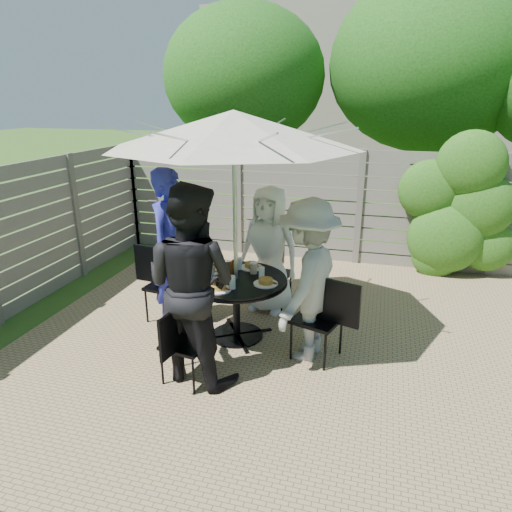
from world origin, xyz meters
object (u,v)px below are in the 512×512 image
(person_left, at_px, (174,249))
(bicycle, at_px, (184,225))
(umbrella, at_px, (234,129))
(coffee_cup, at_px, (254,268))
(person_back, at_px, (269,250))
(chair_left, at_px, (168,299))
(syrup_jug, at_px, (234,269))
(glass_back, at_px, (239,264))
(glass_left, at_px, (211,272))
(plate_front, at_px, (219,288))
(glass_front, at_px, (232,282))
(person_front, at_px, (191,285))
(person_right, at_px, (308,281))
(plate_right, at_px, (266,282))
(plate_back, at_px, (251,266))
(glass_right, at_px, (262,273))
(chair_right, at_px, (318,335))
(plate_left, at_px, (208,271))
(patio_table, at_px, (236,297))
(chair_back, at_px, (273,286))
(chair_front, at_px, (187,359))

(person_left, height_order, bicycle, person_left)
(umbrella, distance_m, coffee_cup, 1.54)
(person_back, distance_m, chair_left, 1.38)
(syrup_jug, bearing_deg, glass_back, 90.32)
(coffee_cup, bearing_deg, chair_left, 179.96)
(glass_back, height_order, glass_left, same)
(plate_front, bearing_deg, glass_left, 123.74)
(glass_front, bearing_deg, person_front, -112.18)
(person_right, height_order, coffee_cup, person_right)
(plate_right, relative_size, syrup_jug, 1.62)
(plate_back, relative_size, glass_right, 1.86)
(plate_right, bearing_deg, person_front, -125.21)
(chair_right, bearing_deg, glass_front, 22.97)
(person_back, bearing_deg, plate_left, -113.45)
(patio_table, xyz_separation_m, chair_left, (-0.95, 0.20, -0.23))
(plate_left, height_order, glass_left, glass_left)
(person_front, relative_size, plate_left, 7.39)
(chair_back, distance_m, glass_left, 1.22)
(plate_back, distance_m, glass_front, 0.63)
(person_right, bearing_deg, person_back, -135.00)
(glass_left, bearing_deg, chair_back, 64.67)
(plate_left, bearing_deg, coffee_cup, 13.80)
(umbrella, height_order, glass_back, umbrella)
(person_right, bearing_deg, patio_table, -90.00)
(chair_right, distance_m, glass_right, 0.88)
(chair_front, distance_m, bicycle, 3.74)
(chair_left, distance_m, plate_back, 1.13)
(person_right, height_order, bicycle, person_right)
(chair_left, xyz_separation_m, plate_front, (0.87, -0.55, 0.47))
(chair_front, bearing_deg, person_right, -43.08)
(syrup_jug, bearing_deg, person_right, -14.98)
(chair_left, distance_m, glass_front, 1.22)
(bicycle, bearing_deg, person_left, -73.15)
(person_left, bearing_deg, plate_back, -66.55)
(chair_front, distance_m, plate_left, 1.14)
(chair_back, xyz_separation_m, plate_front, (-0.27, -1.30, 0.48))
(chair_left, height_order, bicycle, bicycle)
(plate_left, relative_size, glass_left, 1.86)
(chair_front, bearing_deg, umbrella, -2.34)
(person_right, relative_size, plate_left, 6.53)
(glass_right, bearing_deg, glass_left, -169.76)
(plate_back, bearing_deg, chair_right, -32.30)
(chair_left, xyz_separation_m, plate_right, (1.30, -0.27, 0.47))
(glass_left, height_order, bicycle, bicycle)
(glass_back, bearing_deg, bicycle, 127.45)
(plate_back, relative_size, plate_left, 1.00)
(umbrella, xyz_separation_m, person_front, (-0.17, -0.81, -1.34))
(plate_right, height_order, syrup_jug, syrup_jug)
(person_right, bearing_deg, coffee_cup, -106.77)
(person_left, height_order, person_front, person_front)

